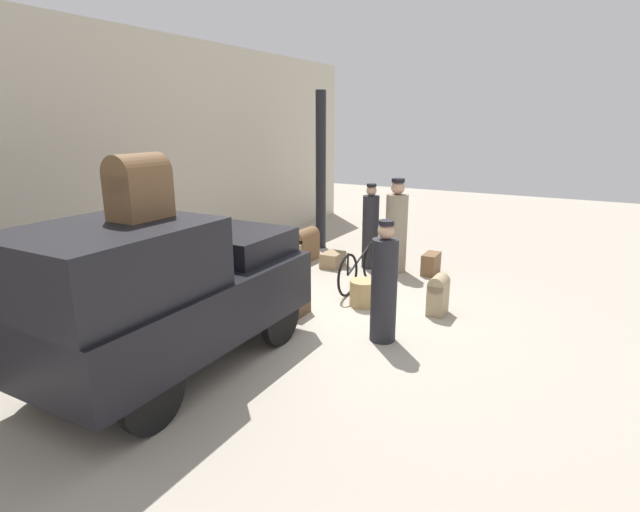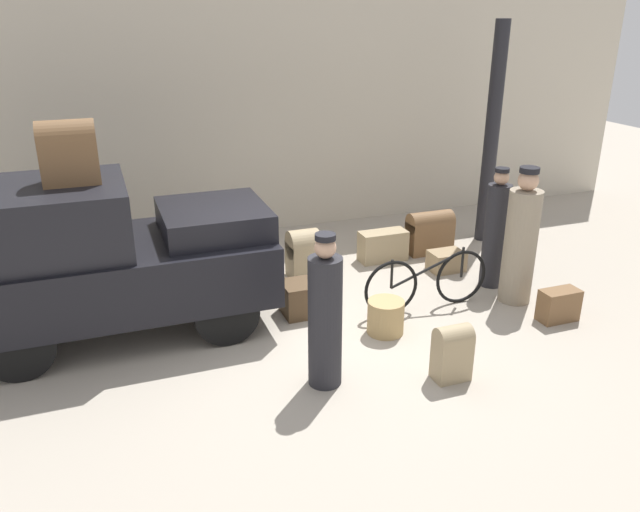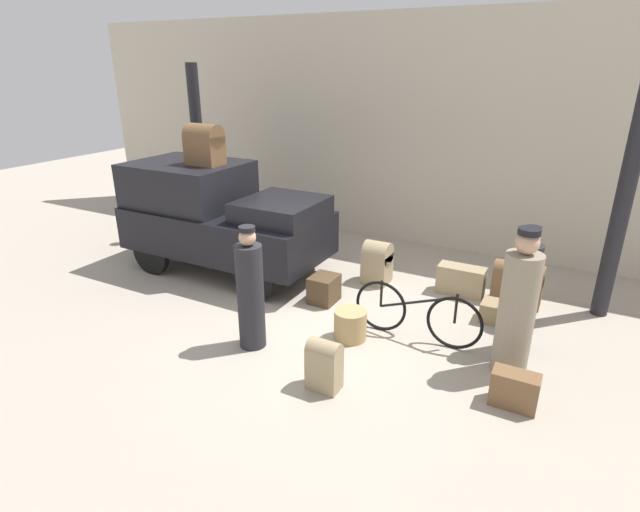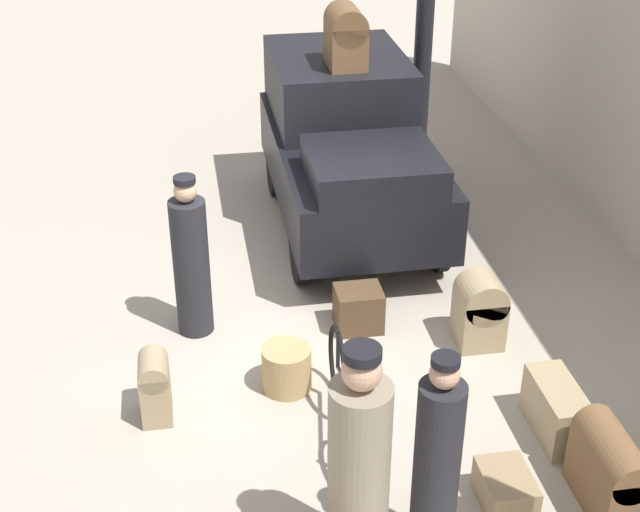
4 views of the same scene
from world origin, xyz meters
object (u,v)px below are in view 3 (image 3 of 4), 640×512
object	(u,v)px
truck	(219,215)
wicker_basket	(350,325)
suitcase_tan_flat	(377,262)
porter_with_bicycle	(523,295)
trunk_barrel_dark	(518,282)
suitcase_black_upright	(514,390)
bicycle	(416,314)
trunk_wicker_pale	(324,363)
suitcase_small_leather	(461,280)
trunk_umber_medium	(499,313)
conductor_in_dark_uniform	(517,309)
porter_standing_middle	(250,293)
trunk_on_truck_roof	(204,144)
trunk_large_brown	(324,289)

from	to	relation	value
truck	wicker_basket	distance (m)	3.46
wicker_basket	suitcase_tan_flat	distance (m)	1.99
truck	suitcase_tan_flat	world-z (taller)	truck
porter_with_bicycle	trunk_barrel_dark	bearing A→B (deg)	98.00
suitcase_black_upright	bicycle	bearing A→B (deg)	148.22
suitcase_tan_flat	bicycle	bearing A→B (deg)	-51.88
trunk_wicker_pale	wicker_basket	bearing A→B (deg)	100.30
truck	suitcase_small_leather	distance (m)	4.34
trunk_umber_medium	truck	bearing A→B (deg)	-176.55
conductor_in_dark_uniform	porter_with_bicycle	xyz separation A→B (m)	(-0.00, 0.55, -0.05)
suitcase_small_leather	trunk_barrel_dark	bearing A→B (deg)	3.40
trunk_barrel_dark	suitcase_black_upright	world-z (taller)	trunk_barrel_dark
bicycle	porter_standing_middle	size ratio (longest dim) A/B	1.06
suitcase_tan_flat	suitcase_small_leather	size ratio (longest dim) A/B	1.00
trunk_on_truck_roof	trunk_wicker_pale	bearing A→B (deg)	-33.23
suitcase_tan_flat	trunk_barrel_dark	size ratio (longest dim) A/B	1.01
wicker_basket	porter_standing_middle	size ratio (longest dim) A/B	0.27
suitcase_tan_flat	suitcase_small_leather	distance (m)	1.42
trunk_large_brown	suitcase_black_upright	distance (m)	3.33
conductor_in_dark_uniform	porter_with_bicycle	size ratio (longest dim) A/B	1.08
trunk_barrel_dark	suitcase_black_upright	distance (m)	2.70
bicycle	trunk_large_brown	bearing A→B (deg)	165.64
porter_standing_middle	porter_with_bicycle	size ratio (longest dim) A/B	0.98
suitcase_tan_flat	wicker_basket	bearing A→B (deg)	-78.31
trunk_wicker_pale	trunk_large_brown	bearing A→B (deg)	117.89
suitcase_black_upright	trunk_barrel_dark	bearing A→B (deg)	97.73
conductor_in_dark_uniform	porter_standing_middle	size ratio (longest dim) A/B	1.10
suitcase_small_leather	conductor_in_dark_uniform	bearing A→B (deg)	-61.19
bicycle	suitcase_small_leather	bearing A→B (deg)	83.47
conductor_in_dark_uniform	suitcase_black_upright	distance (m)	0.95
suitcase_tan_flat	trunk_umber_medium	bearing A→B (deg)	-12.74
wicker_basket	trunk_umber_medium	distance (m)	2.26
porter_with_bicycle	trunk_on_truck_roof	bearing A→B (deg)	175.88
wicker_basket	bicycle	bearing A→B (deg)	27.90
wicker_basket	porter_standing_middle	world-z (taller)	porter_standing_middle
truck	trunk_large_brown	distance (m)	2.47
truck	suitcase_small_leather	xyz separation A→B (m)	(4.15, 0.99, -0.79)
conductor_in_dark_uniform	trunk_umber_medium	xyz separation A→B (m)	(-0.33, 1.23, -0.70)
porter_with_bicycle	suitcase_tan_flat	bearing A→B (deg)	154.62
bicycle	trunk_barrel_dark	world-z (taller)	bicycle
trunk_barrel_dark	trunk_umber_medium	distance (m)	0.79
trunk_on_truck_roof	wicker_basket	bearing A→B (deg)	-19.17
wicker_basket	truck	bearing A→B (deg)	159.73
porter_standing_middle	suitcase_tan_flat	bearing A→B (deg)	75.89
truck	trunk_umber_medium	distance (m)	4.97
trunk_umber_medium	porter_with_bicycle	bearing A→B (deg)	-64.44
porter_standing_middle	trunk_on_truck_roof	world-z (taller)	trunk_on_truck_roof
bicycle	suitcase_black_upright	xyz separation A→B (m)	(1.42, -0.88, -0.18)
trunk_umber_medium	trunk_wicker_pale	bearing A→B (deg)	-119.88
porter_with_bicycle	trunk_large_brown	xyz separation A→B (m)	(-2.90, 0.06, -0.58)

